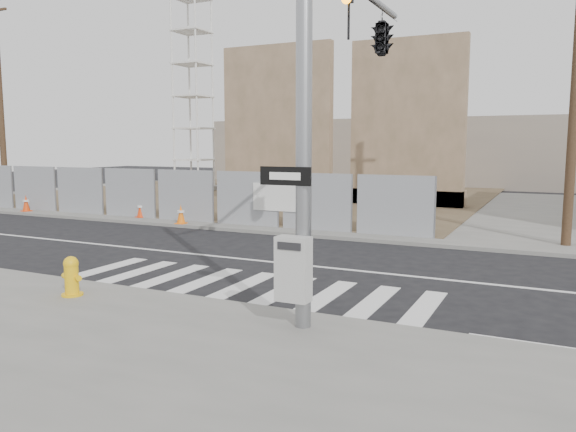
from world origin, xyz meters
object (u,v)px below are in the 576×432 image
at_px(traffic_cone_b, 141,209).
at_px(traffic_cone_d, 272,216).
at_px(traffic_cone_a, 26,203).
at_px(signal_pole, 360,61).
at_px(traffic_cone_c, 181,214).
at_px(fire_hydrant, 72,276).
at_px(crane_tower, 192,49).

bearing_deg(traffic_cone_b, traffic_cone_d, 3.15).
xyz_separation_m(traffic_cone_a, traffic_cone_d, (11.98, 0.92, 0.00)).
relative_size(signal_pole, traffic_cone_d, 9.45).
bearing_deg(traffic_cone_c, traffic_cone_d, 19.11).
height_order(signal_pole, traffic_cone_c, signal_pole).
xyz_separation_m(fire_hydrant, traffic_cone_b, (-6.84, 10.10, -0.05)).
relative_size(crane_tower, traffic_cone_b, 26.05).
relative_size(traffic_cone_b, traffic_cone_c, 0.96).
relative_size(signal_pole, traffic_cone_c, 9.65).
height_order(signal_pole, crane_tower, crane_tower).
relative_size(crane_tower, fire_hydrant, 22.75).
xyz_separation_m(signal_pole, traffic_cone_b, (-11.78, 7.08, -4.32)).
relative_size(crane_tower, traffic_cone_d, 24.51).
height_order(signal_pole, fire_hydrant, signal_pole).
xyz_separation_m(crane_tower, traffic_cone_c, (8.35, -12.78, -8.55)).
bearing_deg(signal_pole, traffic_cone_b, 149.00).
bearing_deg(traffic_cone_c, crane_tower, 123.15).
relative_size(traffic_cone_a, traffic_cone_d, 0.99).
bearing_deg(fire_hydrant, traffic_cone_d, 119.94).
relative_size(traffic_cone_c, traffic_cone_d, 0.98).
bearing_deg(traffic_cone_d, traffic_cone_c, -160.89).
height_order(traffic_cone_b, traffic_cone_d, traffic_cone_d).
height_order(traffic_cone_b, traffic_cone_c, traffic_cone_c).
bearing_deg(fire_hydrant, traffic_cone_c, 139.34).
xyz_separation_m(fire_hydrant, traffic_cone_d, (-0.91, 10.43, -0.03)).
bearing_deg(fire_hydrant, traffic_cone_b, 149.09).
bearing_deg(traffic_cone_a, crane_tower, 88.47).
xyz_separation_m(signal_pole, traffic_cone_d, (-5.85, 7.41, -4.30)).
bearing_deg(traffic_cone_d, crane_tower, 135.02).
bearing_deg(traffic_cone_d, fire_hydrant, -85.04).
distance_m(crane_tower, traffic_cone_b, 15.78).
bearing_deg(signal_pole, fire_hydrant, -148.59).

